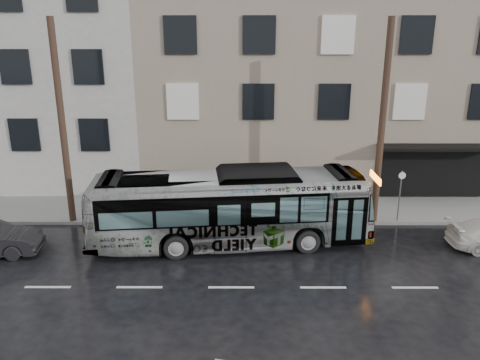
# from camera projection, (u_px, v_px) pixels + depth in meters

# --- Properties ---
(ground) EXTENTS (120.00, 120.00, 0.00)m
(ground) POSITION_uv_depth(u_px,v_px,m) (233.00, 255.00, 18.65)
(ground) COLOR black
(ground) RESTS_ON ground
(sidewalk) EXTENTS (90.00, 3.60, 0.15)m
(sidewalk) POSITION_uv_depth(u_px,v_px,m) (234.00, 210.00, 23.31)
(sidewalk) COLOR gray
(sidewalk) RESTS_ON ground
(building_taupe) EXTENTS (20.00, 12.00, 11.00)m
(building_taupe) POSITION_uv_depth(u_px,v_px,m) (316.00, 84.00, 29.13)
(building_taupe) COLOR gray
(building_taupe) RESTS_ON ground
(utility_pole_front) EXTENTS (0.30, 0.30, 9.00)m
(utility_pole_front) POSITION_uv_depth(u_px,v_px,m) (382.00, 125.00, 20.40)
(utility_pole_front) COLOR #3E291F
(utility_pole_front) RESTS_ON sidewalk
(utility_pole_rear) EXTENTS (0.30, 0.30, 9.00)m
(utility_pole_rear) POSITION_uv_depth(u_px,v_px,m) (62.00, 125.00, 20.44)
(utility_pole_rear) COLOR #3E291F
(utility_pole_rear) RESTS_ON sidewalk
(sign_post) EXTENTS (0.06, 0.06, 2.40)m
(sign_post) POSITION_uv_depth(u_px,v_px,m) (400.00, 196.00, 21.38)
(sign_post) COLOR slate
(sign_post) RESTS_ON sidewalk
(bus) EXTENTS (11.69, 3.88, 3.19)m
(bus) POSITION_uv_depth(u_px,v_px,m) (230.00, 208.00, 19.21)
(bus) COLOR #B2B2B2
(bus) RESTS_ON ground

